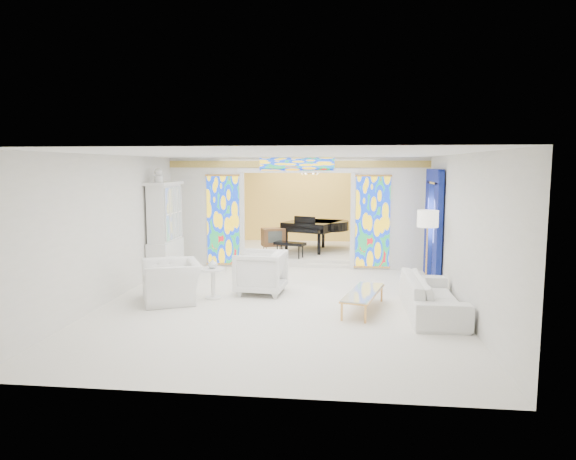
# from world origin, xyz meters

# --- Properties ---
(floor) EXTENTS (12.00, 12.00, 0.00)m
(floor) POSITION_xyz_m (0.00, 0.00, 0.00)
(floor) COLOR white
(floor) RESTS_ON ground
(ceiling) EXTENTS (7.00, 12.00, 0.02)m
(ceiling) POSITION_xyz_m (0.00, 0.00, 3.00)
(ceiling) COLOR white
(ceiling) RESTS_ON wall_back
(wall_back) EXTENTS (7.00, 0.02, 3.00)m
(wall_back) POSITION_xyz_m (0.00, 6.00, 1.50)
(wall_back) COLOR silver
(wall_back) RESTS_ON floor
(wall_front) EXTENTS (7.00, 0.02, 3.00)m
(wall_front) POSITION_xyz_m (0.00, -6.00, 1.50)
(wall_front) COLOR silver
(wall_front) RESTS_ON floor
(wall_left) EXTENTS (0.02, 12.00, 3.00)m
(wall_left) POSITION_xyz_m (-3.50, 0.00, 1.50)
(wall_left) COLOR silver
(wall_left) RESTS_ON floor
(wall_right) EXTENTS (0.02, 12.00, 3.00)m
(wall_right) POSITION_xyz_m (3.50, 0.00, 1.50)
(wall_right) COLOR silver
(wall_right) RESTS_ON floor
(partition_wall) EXTENTS (7.00, 0.22, 3.00)m
(partition_wall) POSITION_xyz_m (0.00, 2.00, 1.65)
(partition_wall) COLOR silver
(partition_wall) RESTS_ON floor
(stained_glass_left) EXTENTS (0.90, 0.04, 2.40)m
(stained_glass_left) POSITION_xyz_m (-2.03, 1.89, 1.30)
(stained_glass_left) COLOR gold
(stained_glass_left) RESTS_ON partition_wall
(stained_glass_right) EXTENTS (0.90, 0.04, 2.40)m
(stained_glass_right) POSITION_xyz_m (2.03, 1.89, 1.30)
(stained_glass_right) COLOR gold
(stained_glass_right) RESTS_ON partition_wall
(stained_glass_transom) EXTENTS (2.00, 0.04, 0.34)m
(stained_glass_transom) POSITION_xyz_m (0.00, 1.89, 2.82)
(stained_glass_transom) COLOR gold
(stained_glass_transom) RESTS_ON partition_wall
(alcove_platform) EXTENTS (6.80, 3.80, 0.18)m
(alcove_platform) POSITION_xyz_m (0.00, 4.10, 0.09)
(alcove_platform) COLOR white
(alcove_platform) RESTS_ON floor
(gold_curtain_back) EXTENTS (6.70, 0.10, 2.90)m
(gold_curtain_back) POSITION_xyz_m (0.00, 5.88, 1.50)
(gold_curtain_back) COLOR #E6B050
(gold_curtain_back) RESTS_ON wall_back
(chandelier) EXTENTS (0.48, 0.48, 0.30)m
(chandelier) POSITION_xyz_m (0.20, 4.00, 2.55)
(chandelier) COLOR #DB9C4C
(chandelier) RESTS_ON ceiling
(blue_drapes) EXTENTS (0.14, 1.85, 2.65)m
(blue_drapes) POSITION_xyz_m (3.40, 0.70, 1.58)
(blue_drapes) COLOR navy
(blue_drapes) RESTS_ON wall_right
(china_cabinet) EXTENTS (0.56, 1.46, 2.72)m
(china_cabinet) POSITION_xyz_m (-3.22, 0.60, 1.17)
(china_cabinet) COLOR silver
(china_cabinet) RESTS_ON floor
(armchair_left) EXTENTS (1.54, 1.62, 0.82)m
(armchair_left) POSITION_xyz_m (-2.23, -1.82, 0.41)
(armchair_left) COLOR silver
(armchair_left) RESTS_ON floor
(armchair_right) EXTENTS (1.11, 1.09, 0.94)m
(armchair_right) POSITION_xyz_m (-0.52, -0.97, 0.47)
(armchair_right) COLOR white
(armchair_right) RESTS_ON floor
(sofa) EXTENTS (0.97, 2.44, 0.71)m
(sofa) POSITION_xyz_m (2.95, -2.19, 0.36)
(sofa) COLOR white
(sofa) RESTS_ON floor
(side_table) EXTENTS (0.61, 0.61, 0.64)m
(side_table) POSITION_xyz_m (-1.44, -1.51, 0.42)
(side_table) COLOR silver
(side_table) RESTS_ON floor
(vase) EXTENTS (0.22, 0.22, 0.21)m
(vase) POSITION_xyz_m (-1.44, -1.51, 0.75)
(vase) COLOR white
(vase) RESTS_ON side_table
(coffee_table) EXTENTS (0.92, 1.76, 0.38)m
(coffee_table) POSITION_xyz_m (1.67, -2.09, 0.34)
(coffee_table) COLOR silver
(coffee_table) RESTS_ON floor
(floor_lamp) EXTENTS (0.54, 0.54, 1.83)m
(floor_lamp) POSITION_xyz_m (3.06, -0.65, 1.56)
(floor_lamp) COLOR #DB9C4C
(floor_lamp) RESTS_ON floor
(grand_piano) EXTENTS (2.36, 2.85, 1.10)m
(grand_piano) POSITION_xyz_m (0.45, 3.95, 0.92)
(grand_piano) COLOR black
(grand_piano) RESTS_ON alcove_platform
(tv_console) EXTENTS (0.77, 0.66, 0.76)m
(tv_console) POSITION_xyz_m (-0.82, 3.11, 0.67)
(tv_console) COLOR brown
(tv_console) RESTS_ON alcove_platform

